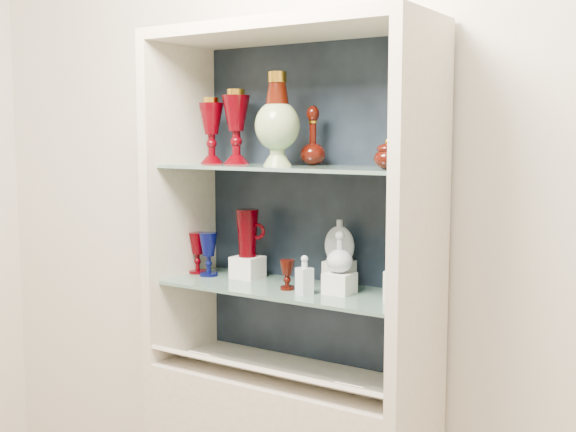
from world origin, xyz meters
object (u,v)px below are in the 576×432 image
Objects in this scene: ruby_goblet_tall at (197,253)px; ruby_goblet_small at (287,275)px; enamel_urn at (277,119)px; flat_flask at (339,240)px; pedestal_lamp_left at (211,131)px; cobalt_goblet at (209,254)px; ruby_pitcher at (247,233)px; pedestal_lamp_right at (236,127)px; cameo_medallion at (401,251)px; lidded_bowl at (388,154)px; clear_round_decanter at (340,253)px; clear_square_bottle at (304,275)px; ruby_decanter_a at (313,132)px; ruby_decanter_b at (401,137)px.

ruby_goblet_tall reaches higher than ruby_goblet_small.
flat_flask is at bearing 34.65° from enamel_urn.
pedestal_lamp_left is 1.48× the size of cobalt_goblet.
enamel_urn is at bearing -158.67° from flat_flask.
ruby_goblet_tall is 0.90× the size of ruby_pitcher.
cameo_medallion is at bearing -3.22° from pedestal_lamp_right.
cameo_medallion is at bearing -0.28° from cobalt_goblet.
enamel_urn reaches higher than ruby_pitcher.
pedestal_lamp_left is 1.38× the size of ruby_pitcher.
ruby_pitcher is (0.04, 0.01, -0.39)m from pedestal_lamp_right.
lidded_bowl reaches higher than cobalt_goblet.
ruby_pitcher is 0.36m from flat_flask.
clear_round_decanter is (0.56, -0.00, 0.06)m from cobalt_goblet.
ruby_decanter_a is at bearing 111.61° from clear_square_bottle.
lidded_bowl reaches higher than ruby_pitcher.
ruby_pitcher is (-0.26, -0.03, -0.37)m from ruby_decanter_a.
flat_flask is at bearing 0.15° from ruby_pitcher.
ruby_decanter_a is at bearing 48.80° from enamel_urn.
lidded_bowl is 0.70m from ruby_pitcher.
ruby_goblet_small is (0.38, -0.04, -0.03)m from cobalt_goblet.
ruby_decanter_b reaches higher than flat_flask.
lidded_bowl is (0.66, -0.12, -0.09)m from pedestal_lamp_right.
pedestal_lamp_left is at bearing 178.09° from clear_round_decanter.
pedestal_lamp_right is 0.23m from enamel_urn.
enamel_urn is at bearing -4.14° from cobalt_goblet.
ruby_decanter_b is 0.60m from ruby_goblet_small.
ruby_decanter_a is at bearing 7.15° from pedestal_lamp_right.
pedestal_lamp_right is (0.10, 0.02, 0.01)m from pedestal_lamp_left.
ruby_pitcher is at bearing 7.15° from ruby_goblet_tall.
cobalt_goblet is at bearing -163.28° from cameo_medallion.
ruby_decanter_b reaches higher than lidded_bowl.
enamel_urn is 3.26× the size of lidded_bowl.
ruby_decanter_b is at bearing -0.33° from ruby_decanter_a.
ruby_decanter_a reaches higher than ruby_decanter_b.
ruby_pitcher is at bearing 168.46° from lidded_bowl.
clear_round_decanter is at bearing -1.78° from ruby_goblet_tall.
flat_flask is (0.18, 0.12, -0.41)m from enamel_urn.
ruby_decanter_a is 0.49m from clear_square_bottle.
cobalt_goblet reaches higher than ruby_goblet_small.
cameo_medallion is at bearing -63.10° from ruby_decanter_b.
ruby_decanter_a is 1.73× the size of clear_round_decanter.
ruby_goblet_tall is at bearing 174.68° from flat_flask.
ruby_goblet_small is 0.10m from clear_square_bottle.
ruby_goblet_tall is at bearing 173.23° from lidded_bowl.
flat_flask is 1.16× the size of cameo_medallion.
clear_round_decanter is at bearing -158.51° from ruby_decanter_b.
enamel_urn reaches higher than clear_round_decanter.
ruby_goblet_tall is at bearing -174.90° from pedestal_lamp_right.
ruby_pitcher reaches higher than ruby_goblet_tall.
cameo_medallion is (0.31, 0.07, 0.10)m from clear_square_bottle.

